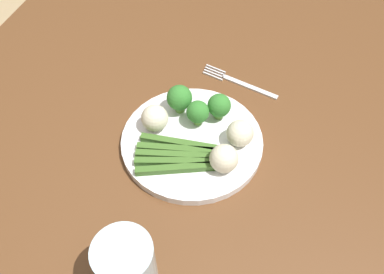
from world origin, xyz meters
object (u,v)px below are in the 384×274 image
(broccoli_front, at_px, (198,112))
(fork, at_px, (238,82))
(cauliflower_right, at_px, (240,132))
(broccoli_back, at_px, (219,106))
(water_glass, at_px, (127,268))
(plate, at_px, (192,141))
(broccoli_front_left, at_px, (179,98))
(dining_table, at_px, (189,168))
(asparagus_bundle, at_px, (182,156))
(cauliflower_left, at_px, (155,118))
(cauliflower_back_right, at_px, (224,158))

(broccoli_front, xyz_separation_m, fork, (0.14, -0.04, -0.04))
(cauliflower_right, bearing_deg, broccoli_back, 49.82)
(cauliflower_right, relative_size, water_glass, 0.43)
(fork, bearing_deg, plate, 89.73)
(plate, bearing_deg, cauliflower_right, -74.81)
(broccoli_front_left, bearing_deg, plate, -143.75)
(broccoli_front_left, bearing_deg, dining_table, -142.50)
(asparagus_bundle, xyz_separation_m, cauliflower_right, (0.07, -0.08, 0.02))
(dining_table, distance_m, plate, 0.12)
(asparagus_bundle, distance_m, broccoli_front, 0.09)
(cauliflower_left, bearing_deg, broccoli_front_left, -29.09)
(fork, height_order, water_glass, water_glass)
(plate, bearing_deg, fork, -13.22)
(dining_table, xyz_separation_m, cauliflower_right, (0.00, -0.09, 0.15))
(cauliflower_left, xyz_separation_m, fork, (0.17, -0.11, -0.04))
(broccoli_front, xyz_separation_m, cauliflower_left, (-0.03, 0.07, -0.00))
(dining_table, relative_size, cauliflower_back_right, 23.68)
(dining_table, height_order, water_glass, water_glass)
(cauliflower_left, height_order, fork, cauliflower_left)
(cauliflower_right, bearing_deg, cauliflower_back_right, 168.83)
(cauliflower_back_right, relative_size, fork, 0.29)
(dining_table, height_order, fork, fork)
(dining_table, xyz_separation_m, broccoli_front, (0.02, -0.01, 0.15))
(asparagus_bundle, distance_m, water_glass, 0.22)
(fork, xyz_separation_m, water_glass, (-0.44, 0.05, 0.05))
(broccoli_front, distance_m, cauliflower_back_right, 0.11)
(broccoli_back, relative_size, fork, 0.31)
(asparagus_bundle, height_order, fork, asparagus_bundle)
(plate, bearing_deg, cauliflower_left, 85.19)
(plate, xyz_separation_m, cauliflower_back_right, (-0.04, -0.07, 0.03))
(plate, bearing_deg, dining_table, 33.51)
(cauliflower_left, bearing_deg, dining_table, -77.75)
(asparagus_bundle, bearing_deg, plate, -107.69)
(plate, bearing_deg, water_glass, 178.56)
(broccoli_front, height_order, fork, broccoli_front)
(fork, distance_m, water_glass, 0.44)
(broccoli_front_left, relative_size, water_glass, 0.52)
(broccoli_front_left, relative_size, cauliflower_left, 1.18)
(cauliflower_left, bearing_deg, plate, -94.81)
(broccoli_front_left, distance_m, cauliflower_back_right, 0.15)
(broccoli_front, bearing_deg, broccoli_front_left, 64.97)
(cauliflower_right, height_order, fork, cauliflower_right)
(water_glass, bearing_deg, cauliflower_right, -17.03)
(cauliflower_back_right, distance_m, water_glass, 0.23)
(cauliflower_right, distance_m, fork, 0.16)
(dining_table, height_order, cauliflower_left, cauliflower_left)
(broccoli_back, xyz_separation_m, cauliflower_left, (-0.06, 0.10, -0.01))
(broccoli_front_left, bearing_deg, broccoli_back, -84.98)
(broccoli_back, height_order, cauliflower_back_right, broccoli_back)
(cauliflower_right, distance_m, water_glass, 0.30)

